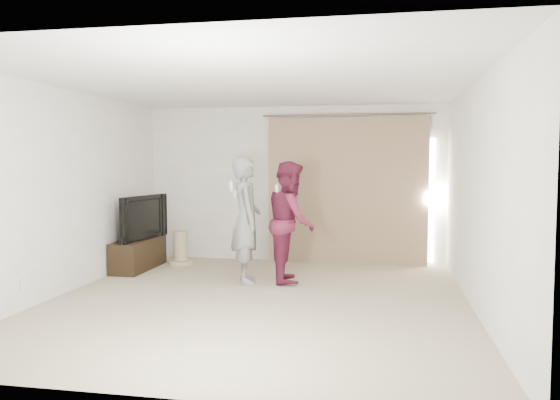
% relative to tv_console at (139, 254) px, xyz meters
% --- Properties ---
extents(floor, '(5.50, 5.50, 0.00)m').
position_rel_tv_console_xyz_m(floor, '(2.27, -1.60, -0.24)').
color(floor, tan).
rests_on(floor, ground).
extents(wall_back, '(5.00, 0.04, 2.60)m').
position_rel_tv_console_xyz_m(wall_back, '(2.27, 1.15, 1.06)').
color(wall_back, white).
rests_on(wall_back, ground).
extents(wall_left, '(0.04, 5.50, 2.60)m').
position_rel_tv_console_xyz_m(wall_left, '(-0.23, -1.60, 1.06)').
color(wall_left, white).
rests_on(wall_left, ground).
extents(ceiling, '(5.00, 5.50, 0.01)m').
position_rel_tv_console_xyz_m(ceiling, '(2.27, -1.60, 2.36)').
color(ceiling, silver).
rests_on(ceiling, wall_back).
extents(curtain, '(2.80, 0.11, 2.46)m').
position_rel_tv_console_xyz_m(curtain, '(3.18, 1.08, 0.97)').
color(curtain, tan).
rests_on(curtain, ground).
extents(tv_console, '(0.42, 1.22, 0.47)m').
position_rel_tv_console_xyz_m(tv_console, '(0.00, 0.00, 0.00)').
color(tv_console, black).
rests_on(tv_console, ground).
extents(tv, '(0.35, 1.20, 0.69)m').
position_rel_tv_console_xyz_m(tv, '(0.00, 0.00, 0.58)').
color(tv, black).
rests_on(tv, tv_console).
extents(scratching_post, '(0.41, 0.41, 0.55)m').
position_rel_tv_console_xyz_m(scratching_post, '(0.50, 0.49, -0.01)').
color(scratching_post, tan).
rests_on(scratching_post, ground).
extents(person_man, '(0.61, 0.74, 1.75)m').
position_rel_tv_console_xyz_m(person_man, '(1.88, -0.59, 0.64)').
color(person_man, gray).
rests_on(person_man, ground).
extents(person_woman, '(0.78, 0.93, 1.68)m').
position_rel_tv_console_xyz_m(person_woman, '(2.48, -0.41, 0.61)').
color(person_woman, maroon).
rests_on(person_woman, ground).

